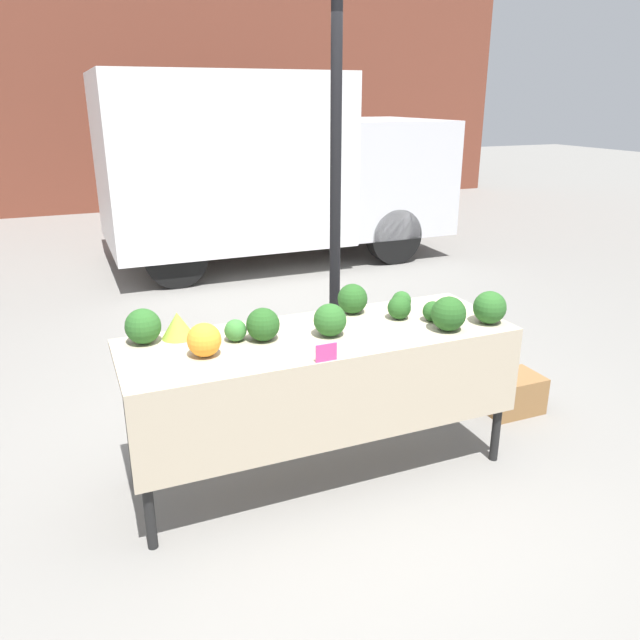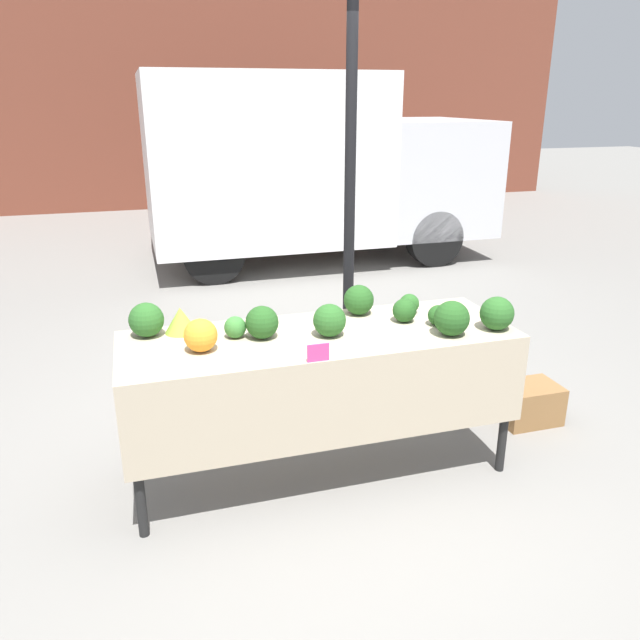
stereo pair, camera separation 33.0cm
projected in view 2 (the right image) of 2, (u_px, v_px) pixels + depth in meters
name	position (u px, v px, depth m)	size (l,w,h in m)	color
ground_plane	(320.00, 469.00, 3.62)	(40.00, 40.00, 0.00)	gray
building_facade	(167.00, 44.00, 11.39)	(16.00, 0.60, 5.87)	brown
tent_pole	(349.00, 214.00, 3.95)	(0.07, 0.07, 2.67)	black
parked_truck	(305.00, 165.00, 7.96)	(4.32, 2.09, 2.31)	white
market_table	(323.00, 358.00, 3.31)	(2.11, 0.72, 0.84)	tan
orange_cauliflower	(201.00, 335.00, 3.08)	(0.17, 0.17, 0.17)	orange
romanesco_head	(181.00, 320.00, 3.34)	(0.17, 0.17, 0.14)	#93B238
broccoli_head_0	(438.00, 315.00, 3.44)	(0.12, 0.12, 0.12)	#23511E
broccoli_head_1	(146.00, 320.00, 3.27)	(0.18, 0.18, 0.18)	#285B23
broccoli_head_2	(262.00, 322.00, 3.25)	(0.17, 0.17, 0.17)	#23511E
broccoli_head_3	(404.00, 310.00, 3.49)	(0.13, 0.13, 0.13)	#23511E
broccoli_head_4	(497.00, 313.00, 3.37)	(0.18, 0.18, 0.18)	#285B23
broccoli_head_5	(409.00, 304.00, 3.64)	(0.12, 0.12, 0.12)	#285B23
broccoli_head_6	(235.00, 327.00, 3.27)	(0.12, 0.12, 0.12)	#387533
broccoli_head_7	(359.00, 300.00, 3.61)	(0.18, 0.18, 0.18)	#23511E
broccoli_head_8	(330.00, 320.00, 3.28)	(0.18, 0.18, 0.18)	#285B23
broccoli_head_9	(452.00, 318.00, 3.29)	(0.19, 0.19, 0.19)	#23511E
price_sign	(318.00, 353.00, 2.98)	(0.11, 0.01, 0.09)	#E53D84
produce_crate	(528.00, 403.00, 4.12)	(0.38, 0.29, 0.26)	olive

